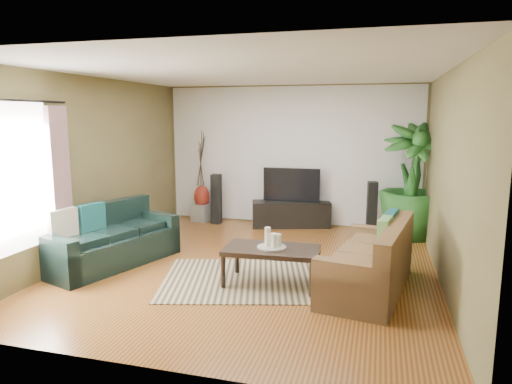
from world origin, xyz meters
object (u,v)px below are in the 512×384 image
(television, at_px, (291,185))
(coffee_table, at_px, (272,266))
(sofa_left, at_px, (111,236))
(vase, at_px, (202,196))
(potted_plant, at_px, (413,181))
(pedestal, at_px, (202,212))
(speaker_left, at_px, (216,199))
(tv_stand, at_px, (291,214))
(sofa_right, at_px, (367,256))
(speaker_right, at_px, (372,208))
(side_table, at_px, (148,238))

(television, bearing_deg, coffee_table, -83.63)
(coffee_table, bearing_deg, sofa_left, 173.22)
(vase, bearing_deg, potted_plant, -2.93)
(pedestal, relative_size, vase, 0.78)
(sofa_left, height_order, speaker_left, speaker_left)
(tv_stand, bearing_deg, potted_plant, -22.05)
(coffee_table, xyz_separation_m, vase, (-2.19, 3.08, 0.26))
(tv_stand, distance_m, speaker_left, 1.51)
(sofa_right, distance_m, coffee_table, 1.19)
(sofa_left, distance_m, speaker_right, 4.52)
(tv_stand, height_order, speaker_right, speaker_right)
(potted_plant, distance_m, side_table, 4.57)
(coffee_table, xyz_separation_m, pedestal, (-2.19, 3.08, -0.07))
(coffee_table, distance_m, speaker_right, 3.17)
(sofa_right, distance_m, speaker_left, 4.11)
(sofa_right, bearing_deg, potted_plant, 176.62)
(sofa_left, height_order, vase, sofa_left)
(sofa_right, height_order, coffee_table, sofa_right)
(sofa_right, distance_m, side_table, 3.41)
(pedestal, bearing_deg, potted_plant, -2.93)
(sofa_right, relative_size, side_table, 3.79)
(tv_stand, xyz_separation_m, speaker_left, (-1.48, -0.13, 0.25))
(tv_stand, xyz_separation_m, side_table, (-1.82, -2.27, -0.01))
(potted_plant, distance_m, vase, 4.05)
(side_table, bearing_deg, speaker_left, 80.89)
(vase, bearing_deg, coffee_table, -54.61)
(speaker_left, distance_m, pedestal, 0.50)
(television, bearing_deg, vase, 180.00)
(television, distance_m, potted_plant, 2.19)
(speaker_left, relative_size, potted_plant, 0.49)
(vase, bearing_deg, sofa_right, -41.18)
(tv_stand, bearing_deg, television, -16.65)
(tv_stand, bearing_deg, vase, 163.35)
(sofa_left, bearing_deg, sofa_right, -71.94)
(speaker_left, xyz_separation_m, potted_plant, (3.66, -0.08, 0.51))
(pedestal, distance_m, side_table, 2.27)
(television, relative_size, vase, 2.45)
(coffee_table, relative_size, tv_stand, 0.80)
(television, height_order, potted_plant, potted_plant)
(speaker_left, bearing_deg, sofa_right, -45.72)
(speaker_right, bearing_deg, tv_stand, 165.63)
(sofa_left, distance_m, side_table, 0.70)
(sofa_right, xyz_separation_m, television, (-1.52, 2.94, 0.39))
(vase, bearing_deg, pedestal, 0.00)
(sofa_left, relative_size, speaker_left, 1.98)
(sofa_right, height_order, side_table, sofa_right)
(sofa_right, bearing_deg, speaker_right, -169.60)
(speaker_right, xyz_separation_m, pedestal, (-3.35, 0.14, -0.30))
(sofa_left, distance_m, vase, 2.91)
(television, bearing_deg, pedestal, 180.00)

